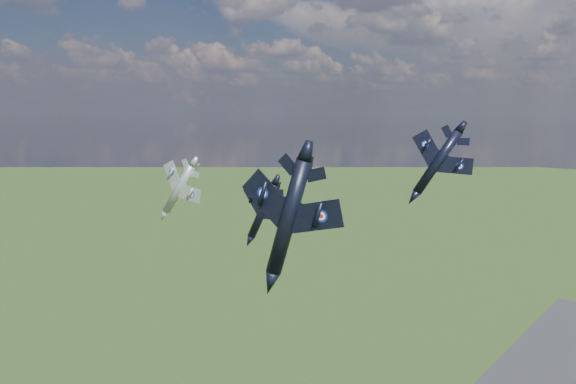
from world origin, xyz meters
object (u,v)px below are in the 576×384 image
Objects in this scene: jet_lead_navy at (263,210)px; jet_left_silver at (179,189)px; jet_high_navy at (437,162)px; jet_right_navy at (288,217)px.

jet_lead_navy is 0.93× the size of jet_left_silver.
jet_lead_navy is at bearing -169.00° from jet_high_navy.
jet_lead_navy is 42.52m from jet_right_navy.
jet_left_silver is at bearing -177.60° from jet_high_navy.
jet_left_silver is (-40.40, -18.28, -5.70)m from jet_high_navy.
jet_high_navy reaches higher than jet_lead_navy.
jet_high_navy is at bearing 25.61° from jet_lead_navy.
jet_right_navy is at bearing -36.14° from jet_left_silver.
jet_right_navy is at bearing -104.26° from jet_high_navy.
jet_lead_navy is 17.54m from jet_left_silver.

